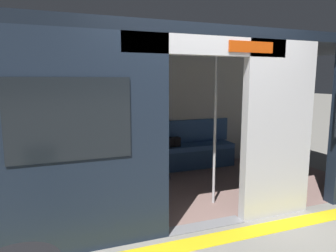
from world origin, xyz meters
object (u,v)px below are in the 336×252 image
object	(u,v)px
handbag	(173,142)
grab_pole_far	(215,127)
bench_seat	(150,154)
person_seated	(151,137)
book	(130,149)
grab_pole_door	(159,133)
train_car	(165,93)

from	to	relation	value
handbag	grab_pole_far	world-z (taller)	grab_pole_far
bench_seat	person_seated	world-z (taller)	person_seated
handbag	book	distance (m)	0.82
grab_pole_door	grab_pole_far	world-z (taller)	same
grab_pole_far	train_car	bearing A→B (deg)	-52.54
person_seated	grab_pole_door	distance (m)	1.80
bench_seat	handbag	distance (m)	0.50
person_seated	book	xyz separation A→B (m)	(0.37, -0.08, -0.21)
person_seated	handbag	size ratio (longest dim) A/B	4.52
book	grab_pole_far	bearing A→B (deg)	116.67
book	grab_pole_far	size ratio (longest dim) A/B	0.10
bench_seat	grab_pole_far	world-z (taller)	grab_pole_far
bench_seat	grab_pole_far	xyz separation A→B (m)	(-0.42, 1.62, 0.71)
train_car	handbag	bearing A→B (deg)	-117.21
train_car	bench_seat	xyz separation A→B (m)	(-0.06, -1.00, -1.14)
train_car	handbag	size ratio (longest dim) A/B	24.62
person_seated	grab_pole_door	size ratio (longest dim) A/B	0.56
train_car	person_seated	xyz separation A→B (m)	(-0.08, -0.95, -0.82)
bench_seat	book	size ratio (longest dim) A/B	15.40
train_car	person_seated	world-z (taller)	train_car
bench_seat	grab_pole_door	size ratio (longest dim) A/B	1.61
bench_seat	person_seated	distance (m)	0.33
train_car	grab_pole_far	bearing A→B (deg)	127.46
train_car	handbag	distance (m)	1.50
train_car	bench_seat	bearing A→B (deg)	-93.49
grab_pole_door	grab_pole_far	distance (m)	0.84
person_seated	bench_seat	bearing A→B (deg)	-73.82
bench_seat	grab_pole_far	bearing A→B (deg)	104.35
bench_seat	book	world-z (taller)	book
grab_pole_far	book	bearing A→B (deg)	-65.16
train_car	grab_pole_far	xyz separation A→B (m)	(-0.48, 0.62, -0.43)
handbag	grab_pole_door	size ratio (longest dim) A/B	0.12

